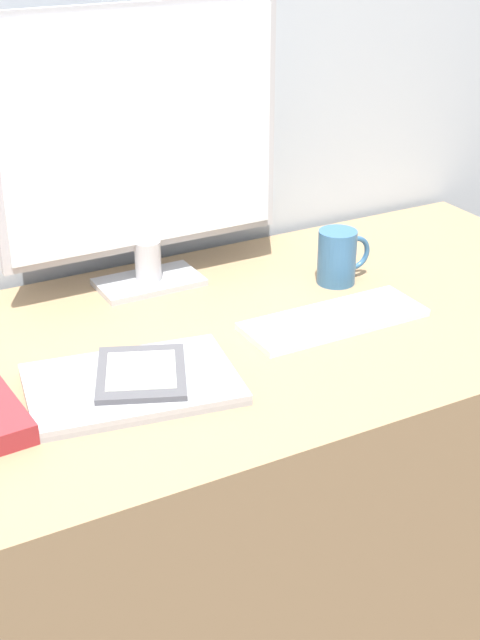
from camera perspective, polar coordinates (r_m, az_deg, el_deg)
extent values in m
cube|color=#B2BCC6|center=(1.68, -8.76, 18.44)|extent=(3.60, 0.05, 2.40)
cube|color=#997A56|center=(1.68, -1.91, -12.50)|extent=(1.59, 0.70, 0.75)
cube|color=#B7B7BC|center=(1.67, -5.76, 2.44)|extent=(0.19, 0.11, 0.01)
cylinder|color=#B7B7BC|center=(1.65, -5.83, 3.83)|extent=(0.05, 0.05, 0.08)
cube|color=#B7B7BC|center=(1.58, -6.32, 11.88)|extent=(0.53, 0.01, 0.43)
cube|color=white|center=(1.57, -6.20, 11.82)|extent=(0.50, 0.01, 0.40)
cube|color=silver|center=(1.53, 6.04, 0.03)|extent=(0.32, 0.12, 0.01)
cube|color=silver|center=(1.52, 6.11, 0.23)|extent=(0.30, 0.10, 0.00)
cube|color=#A3A3A8|center=(1.34, -6.92, -4.26)|extent=(0.34, 0.25, 0.01)
cube|color=#B2B2B7|center=(1.33, -6.94, -3.95)|extent=(0.34, 0.25, 0.01)
cube|color=#4C4C51|center=(1.33, -6.33, -3.39)|extent=(0.18, 0.20, 0.01)
cube|color=beige|center=(1.33, -6.34, -3.20)|extent=(0.14, 0.15, 0.00)
cylinder|color=#336089|center=(1.66, 6.22, 4.03)|extent=(0.07, 0.07, 0.10)
torus|color=#336089|center=(1.68, 7.34, 4.27)|extent=(0.07, 0.01, 0.07)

